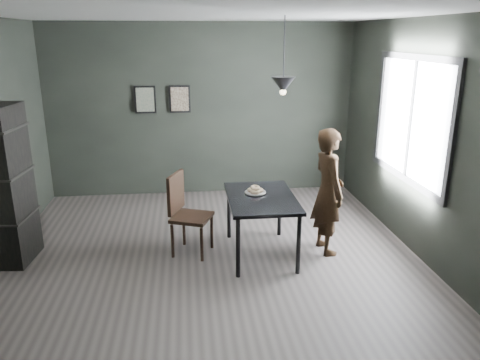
{
  "coord_description": "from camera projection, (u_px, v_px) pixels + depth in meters",
  "views": [
    {
      "loc": [
        -0.26,
        -5.2,
        2.59
      ],
      "look_at": [
        0.35,
        0.05,
        0.95
      ],
      "focal_mm": 35.0,
      "sensor_mm": 36.0,
      "label": 1
    }
  ],
  "objects": [
    {
      "name": "ground",
      "position": [
        212.0,
        256.0,
        5.73
      ],
      "size": [
        5.0,
        5.0,
        0.0
      ],
      "primitive_type": "plane",
      "color": "#3B3533",
      "rests_on": "ground"
    },
    {
      "name": "back_wall",
      "position": [
        202.0,
        111.0,
        7.68
      ],
      "size": [
        5.0,
        0.1,
        2.8
      ],
      "primitive_type": "cube",
      "color": "black",
      "rests_on": "ground"
    },
    {
      "name": "ceiling",
      "position": [
        207.0,
        14.0,
        4.89
      ],
      "size": [
        5.0,
        5.0,
        0.02
      ],
      "color": "silver",
      "rests_on": "ground"
    },
    {
      "name": "window_assembly",
      "position": [
        411.0,
        120.0,
        5.71
      ],
      "size": [
        0.04,
        1.96,
        1.56
      ],
      "color": "white",
      "rests_on": "ground"
    },
    {
      "name": "cafe_table",
      "position": [
        261.0,
        203.0,
        5.59
      ],
      "size": [
        0.8,
        1.2,
        0.75
      ],
      "color": "black",
      "rests_on": "ground"
    },
    {
      "name": "white_plate",
      "position": [
        255.0,
        193.0,
        5.68
      ],
      "size": [
        0.23,
        0.23,
        0.01
      ],
      "primitive_type": "cylinder",
      "color": "silver",
      "rests_on": "cafe_table"
    },
    {
      "name": "donut_pile",
      "position": [
        255.0,
        190.0,
        5.67
      ],
      "size": [
        0.2,
        0.2,
        0.09
      ],
      "rotation": [
        0.0,
        0.0,
        0.34
      ],
      "color": "beige",
      "rests_on": "white_plate"
    },
    {
      "name": "woman",
      "position": [
        328.0,
        191.0,
        5.66
      ],
      "size": [
        0.44,
        0.61,
        1.56
      ],
      "primitive_type": "imported",
      "rotation": [
        0.0,
        0.0,
        1.7
      ],
      "color": "black",
      "rests_on": "ground"
    },
    {
      "name": "wood_chair",
      "position": [
        185.0,
        208.0,
        5.68
      ],
      "size": [
        0.57,
        0.57,
        1.01
      ],
      "rotation": [
        0.0,
        0.0,
        -0.38
      ],
      "color": "black",
      "rests_on": "ground"
    },
    {
      "name": "shelf_unit",
      "position": [
        9.0,
        186.0,
        5.38
      ],
      "size": [
        0.41,
        0.65,
        1.86
      ],
      "primitive_type": "cube",
      "rotation": [
        0.0,
        0.0,
        -0.1
      ],
      "color": "black",
      "rests_on": "ground"
    },
    {
      "name": "pendant_lamp",
      "position": [
        283.0,
        85.0,
        5.31
      ],
      "size": [
        0.28,
        0.28,
        0.86
      ],
      "color": "black",
      "rests_on": "ground"
    },
    {
      "name": "framed_print_left",
      "position": [
        145.0,
        100.0,
        7.49
      ],
      "size": [
        0.34,
        0.04,
        0.44
      ],
      "color": "black",
      "rests_on": "ground"
    },
    {
      "name": "framed_print_right",
      "position": [
        180.0,
        99.0,
        7.55
      ],
      "size": [
        0.34,
        0.04,
        0.44
      ],
      "color": "black",
      "rests_on": "ground"
    }
  ]
}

